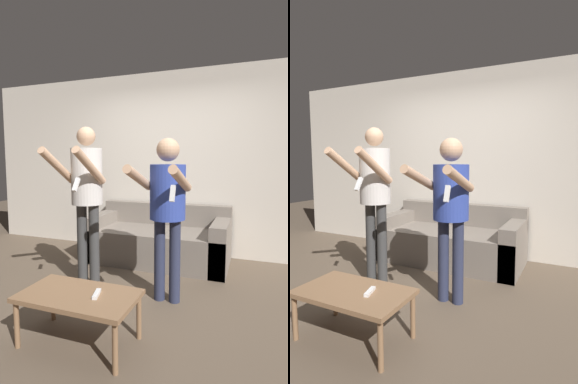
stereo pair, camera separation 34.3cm
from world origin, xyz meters
The scene contains 7 objects.
ground_plane centered at (0.00, 0.00, 0.00)m, with size 14.00×14.00×0.00m, color brown.
wall_back centered at (0.00, 1.71, 1.35)m, with size 6.40×0.06×2.70m.
couch centered at (-0.06, 1.23, 0.28)m, with size 1.91×0.90×0.77m.
person_standing_left centered at (-0.50, 0.09, 1.10)m, with size 0.45×0.70×1.75m.
person_standing_right centered at (0.39, 0.08, 1.01)m, with size 0.47×0.75×1.61m.
coffee_table centered at (-0.04, -0.81, 0.35)m, with size 0.89×0.51×0.39m.
remote_on_table centered at (0.10, -0.79, 0.41)m, with size 0.07×0.15×0.02m.
Camera 1 is at (1.18, -2.67, 1.40)m, focal length 28.00 mm.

